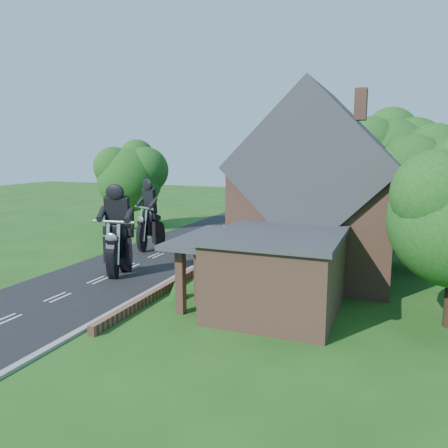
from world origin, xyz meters
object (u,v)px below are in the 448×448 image
at_px(house, 319,196).
at_px(motorcycle_lead, 119,262).
at_px(garden_wall, 210,262).
at_px(motorcycle_follow, 151,240).
at_px(annex, 274,271).

bearing_deg(house, motorcycle_lead, -154.07).
bearing_deg(house, garden_wall, -170.83).
distance_m(garden_wall, house, 7.52).
height_order(house, motorcycle_follow, house).
bearing_deg(motorcycle_lead, garden_wall, -140.36).
xyz_separation_m(house, annex, (-0.62, -6.80, -2.58)).
relative_size(garden_wall, motorcycle_lead, 13.46).
bearing_deg(motorcycle_follow, motorcycle_lead, 132.45).
relative_size(motorcycle_lead, motorcycle_follow, 1.02).
distance_m(garden_wall, motorcycle_follow, 5.81).
relative_size(house, annex, 1.45).
relative_size(house, motorcycle_lead, 6.26).
bearing_deg(motorcycle_lead, motorcycle_follow, -80.83).
relative_size(annex, motorcycle_lead, 4.31).
bearing_deg(house, motorcycle_follow, 174.36).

